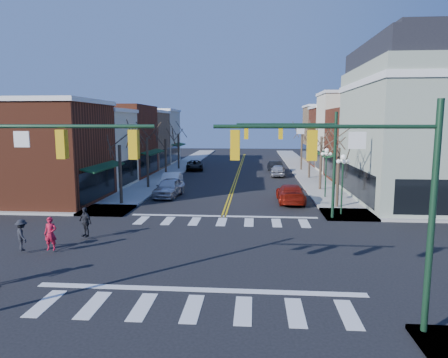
% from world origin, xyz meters
% --- Properties ---
extents(ground, '(160.00, 160.00, 0.00)m').
position_xyz_m(ground, '(0.00, 0.00, 0.00)').
color(ground, black).
rests_on(ground, ground).
extents(sidewalk_left, '(3.50, 70.00, 0.15)m').
position_xyz_m(sidewalk_left, '(-8.75, 20.00, 0.07)').
color(sidewalk_left, '#9E9B93').
rests_on(sidewalk_left, ground).
extents(sidewalk_right, '(3.50, 70.00, 0.15)m').
position_xyz_m(sidewalk_right, '(8.75, 20.00, 0.07)').
color(sidewalk_right, '#9E9B93').
rests_on(sidewalk_right, ground).
extents(bldg_left_brick_a, '(10.00, 8.50, 8.00)m').
position_xyz_m(bldg_left_brick_a, '(-15.50, 11.75, 4.00)').
color(bldg_left_brick_a, maroon).
rests_on(bldg_left_brick_a, ground).
extents(bldg_left_stucco_a, '(10.00, 7.00, 7.50)m').
position_xyz_m(bldg_left_stucco_a, '(-15.50, 19.50, 3.75)').
color(bldg_left_stucco_a, beige).
rests_on(bldg_left_stucco_a, ground).
extents(bldg_left_brick_b, '(10.00, 9.00, 8.50)m').
position_xyz_m(bldg_left_brick_b, '(-15.50, 27.50, 4.25)').
color(bldg_left_brick_b, maroon).
rests_on(bldg_left_brick_b, ground).
extents(bldg_left_tan, '(10.00, 7.50, 7.80)m').
position_xyz_m(bldg_left_tan, '(-15.50, 35.75, 3.90)').
color(bldg_left_tan, '#957552').
rests_on(bldg_left_tan, ground).
extents(bldg_left_stucco_b, '(10.00, 8.00, 8.20)m').
position_xyz_m(bldg_left_stucco_b, '(-15.50, 43.50, 4.10)').
color(bldg_left_stucco_b, beige).
rests_on(bldg_left_stucco_b, ground).
extents(bldg_right_brick_a, '(10.00, 8.50, 8.00)m').
position_xyz_m(bldg_right_brick_a, '(15.50, 25.75, 4.00)').
color(bldg_right_brick_a, maroon).
rests_on(bldg_right_brick_a, ground).
extents(bldg_right_stucco, '(10.00, 7.00, 10.00)m').
position_xyz_m(bldg_right_stucco, '(15.50, 33.50, 5.00)').
color(bldg_right_stucco, beige).
rests_on(bldg_right_stucco, ground).
extents(bldg_right_brick_b, '(10.00, 8.00, 8.50)m').
position_xyz_m(bldg_right_brick_b, '(15.50, 41.00, 4.25)').
color(bldg_right_brick_b, maroon).
rests_on(bldg_right_brick_b, ground).
extents(bldg_right_tan, '(10.00, 8.00, 9.00)m').
position_xyz_m(bldg_right_tan, '(15.50, 49.00, 4.50)').
color(bldg_right_tan, '#957552').
rests_on(bldg_right_tan, ground).
extents(victorian_corner, '(12.25, 14.25, 13.30)m').
position_xyz_m(victorian_corner, '(16.50, 14.50, 6.66)').
color(victorian_corner, '#96A38D').
rests_on(victorian_corner, ground).
extents(traffic_mast_near_left, '(6.60, 0.28, 7.20)m').
position_xyz_m(traffic_mast_near_left, '(-5.55, -7.40, 4.71)').
color(traffic_mast_near_left, '#14331E').
rests_on(traffic_mast_near_left, ground).
extents(traffic_mast_near_right, '(6.60, 0.28, 7.20)m').
position_xyz_m(traffic_mast_near_right, '(5.55, -7.40, 4.71)').
color(traffic_mast_near_right, '#14331E').
rests_on(traffic_mast_near_right, ground).
extents(traffic_mast_far_right, '(6.60, 0.28, 7.20)m').
position_xyz_m(traffic_mast_far_right, '(5.55, 7.40, 4.71)').
color(traffic_mast_far_right, '#14331E').
rests_on(traffic_mast_far_right, ground).
extents(lamppost_corner, '(0.36, 0.36, 4.33)m').
position_xyz_m(lamppost_corner, '(8.20, 8.50, 2.96)').
color(lamppost_corner, '#14331E').
rests_on(lamppost_corner, ground).
extents(lamppost_midblock, '(0.36, 0.36, 4.33)m').
position_xyz_m(lamppost_midblock, '(8.20, 15.00, 2.96)').
color(lamppost_midblock, '#14331E').
rests_on(lamppost_midblock, ground).
extents(tree_left_a, '(0.24, 0.24, 4.76)m').
position_xyz_m(tree_left_a, '(-8.40, 11.00, 2.38)').
color(tree_left_a, '#382B21').
rests_on(tree_left_a, ground).
extents(tree_left_b, '(0.24, 0.24, 5.04)m').
position_xyz_m(tree_left_b, '(-8.40, 19.00, 2.52)').
color(tree_left_b, '#382B21').
rests_on(tree_left_b, ground).
extents(tree_left_c, '(0.24, 0.24, 4.55)m').
position_xyz_m(tree_left_c, '(-8.40, 27.00, 2.27)').
color(tree_left_c, '#382B21').
rests_on(tree_left_c, ground).
extents(tree_left_d, '(0.24, 0.24, 4.90)m').
position_xyz_m(tree_left_d, '(-8.40, 35.00, 2.45)').
color(tree_left_d, '#382B21').
rests_on(tree_left_d, ground).
extents(tree_right_a, '(0.24, 0.24, 4.62)m').
position_xyz_m(tree_right_a, '(8.40, 11.00, 2.31)').
color(tree_right_a, '#382B21').
rests_on(tree_right_a, ground).
extents(tree_right_b, '(0.24, 0.24, 5.18)m').
position_xyz_m(tree_right_b, '(8.40, 19.00, 2.59)').
color(tree_right_b, '#382B21').
rests_on(tree_right_b, ground).
extents(tree_right_c, '(0.24, 0.24, 4.83)m').
position_xyz_m(tree_right_c, '(8.40, 27.00, 2.42)').
color(tree_right_c, '#382B21').
rests_on(tree_right_c, ground).
extents(tree_right_d, '(0.24, 0.24, 4.97)m').
position_xyz_m(tree_right_d, '(8.40, 35.00, 2.48)').
color(tree_right_d, '#382B21').
rests_on(tree_right_d, ground).
extents(car_left_near, '(2.35, 4.94, 1.63)m').
position_xyz_m(car_left_near, '(-5.39, 14.86, 0.82)').
color(car_left_near, silver).
rests_on(car_left_near, ground).
extents(car_left_mid, '(1.89, 4.87, 1.58)m').
position_xyz_m(car_left_mid, '(-6.02, 18.81, 0.79)').
color(car_left_mid, white).
rests_on(car_left_mid, ground).
extents(car_left_far, '(2.86, 5.08, 1.34)m').
position_xyz_m(car_left_far, '(-6.07, 34.29, 0.67)').
color(car_left_far, black).
rests_on(car_left_far, ground).
extents(car_right_near, '(2.19, 5.24, 1.51)m').
position_xyz_m(car_right_near, '(5.08, 13.00, 0.76)').
color(car_right_near, maroon).
rests_on(car_right_near, ground).
extents(car_right_mid, '(1.99, 4.36, 1.45)m').
position_xyz_m(car_right_mid, '(4.93, 28.96, 0.73)').
color(car_right_mid, '#B9B9BE').
rests_on(car_right_mid, ground).
extents(car_right_far, '(1.95, 4.52, 1.45)m').
position_xyz_m(car_right_far, '(4.80, 33.60, 0.72)').
color(car_right_far, black).
rests_on(car_right_far, ground).
extents(pedestrian_red_a, '(0.65, 0.46, 1.69)m').
position_xyz_m(pedestrian_red_a, '(-8.02, -0.73, 0.99)').
color(pedestrian_red_a, '#B4132E').
rests_on(pedestrian_red_a, sidewalk_left).
extents(pedestrian_dark_a, '(1.06, 0.85, 1.68)m').
position_xyz_m(pedestrian_dark_a, '(-7.30, 1.72, 0.99)').
color(pedestrian_dark_a, black).
rests_on(pedestrian_dark_a, sidewalk_left).
extents(pedestrian_dark_b, '(1.14, 1.14, 1.59)m').
position_xyz_m(pedestrian_dark_b, '(-9.42, -0.90, 0.94)').
color(pedestrian_dark_b, black).
rests_on(pedestrian_dark_b, sidewalk_left).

